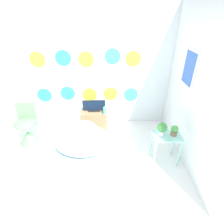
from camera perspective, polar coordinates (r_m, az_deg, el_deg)
ground_plane at (r=2.96m, az=-9.85°, el=-23.51°), size 12.00×12.00×0.00m
wall_back_dotted at (r=3.76m, az=-8.18°, el=13.73°), size 4.50×0.05×2.60m
wall_right at (r=3.15m, az=24.15°, el=8.07°), size 0.06×2.85×2.60m
rug at (r=3.34m, az=-9.99°, el=-15.20°), size 1.30×0.70×0.01m
bathtub at (r=3.28m, az=-9.41°, el=-9.21°), size 1.03×0.62×0.59m
chair at (r=3.92m, az=-25.91°, el=-5.24°), size 0.44×0.44×0.81m
tv_cabinet at (r=3.99m, az=-5.65°, el=-2.26°), size 0.56×0.38×0.43m
tv at (r=3.82m, az=-5.90°, el=1.87°), size 0.49×0.12×0.25m
vase at (r=3.70m, az=-2.42°, el=0.46°), size 0.07×0.07×0.18m
side_table at (r=3.12m, az=17.23°, el=-9.05°), size 0.47×0.32×0.58m
potted_plant_left at (r=2.94m, az=16.03°, el=-5.17°), size 0.16×0.16×0.24m
potted_plant_right at (r=3.03m, az=19.73°, el=-5.66°), size 0.12×0.12×0.19m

